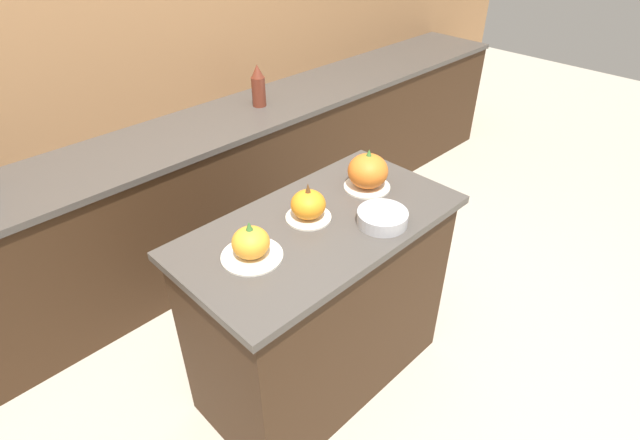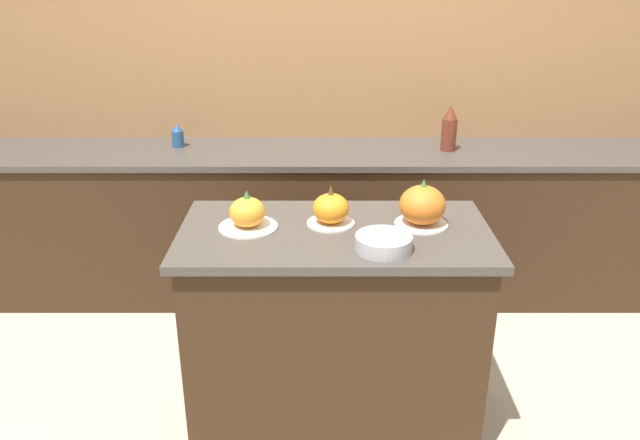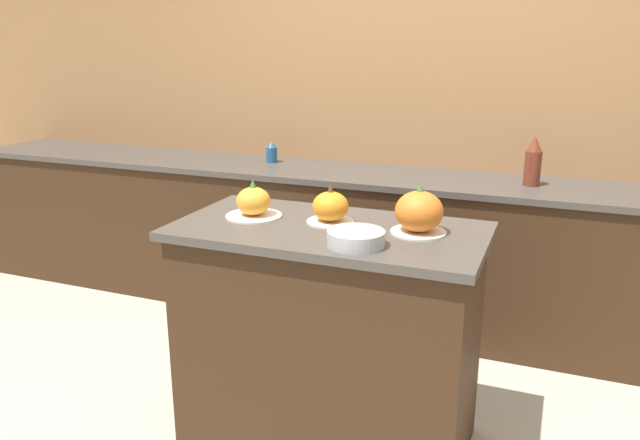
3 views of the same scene
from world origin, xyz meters
name	(u,v)px [view 1 (image 1 of 3)]	position (x,y,z in m)	size (l,w,h in m)	color
ground_plane	(321,372)	(0.00, 0.00, 0.00)	(12.00, 12.00, 0.00)	#BCB29E
wall_back	(126,66)	(0.00, 1.57, 1.25)	(8.00, 0.06, 2.50)	#9E7047
kitchen_island	(321,306)	(0.00, 0.00, 0.48)	(1.23, 0.64, 0.96)	#382314
back_counter	(180,206)	(0.00, 1.24, 0.46)	(6.00, 0.60, 0.92)	#382314
pumpkin_cake_left	(251,244)	(-0.34, 0.02, 1.02)	(0.23, 0.23, 0.16)	silver
pumpkin_cake_center	(308,206)	(-0.02, 0.06, 1.02)	(0.19, 0.19, 0.17)	silver
pumpkin_cake_right	(368,172)	(0.35, 0.05, 1.04)	(0.21, 0.21, 0.19)	silver
bottle_tall	(258,86)	(0.68, 1.25, 1.04)	(0.09, 0.09, 0.26)	maroon
mixing_bowl	(382,218)	(0.17, -0.18, 0.99)	(0.21, 0.21, 0.06)	#ADADB2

